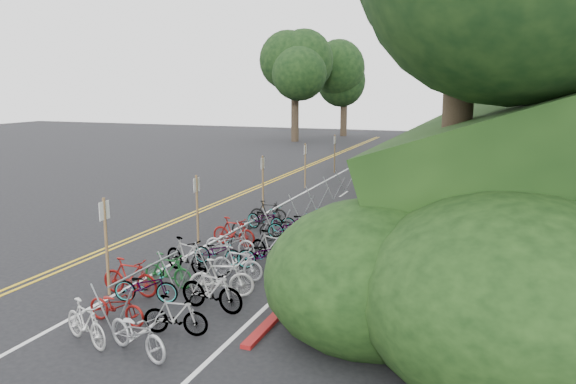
% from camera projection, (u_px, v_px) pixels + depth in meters
% --- Properties ---
extents(ground, '(120.00, 120.00, 0.00)m').
position_uv_depth(ground, '(92.00, 287.00, 15.90)').
color(ground, black).
rests_on(ground, ground).
extents(road_markings, '(7.47, 80.00, 0.01)m').
position_uv_depth(road_markings, '(256.00, 214.00, 24.98)').
color(road_markings, gold).
rests_on(road_markings, ground).
extents(red_curb, '(0.25, 28.00, 0.10)m').
position_uv_depth(red_curb, '(377.00, 213.00, 24.98)').
color(red_curb, maroon).
rests_on(red_curb, ground).
extents(embankment, '(14.30, 48.14, 9.11)m').
position_uv_depth(embankment, '(548.00, 147.00, 28.49)').
color(embankment, black).
rests_on(embankment, ground).
extents(bike_rack_front, '(1.15, 2.92, 1.19)m').
position_uv_depth(bike_rack_front, '(147.00, 280.00, 13.93)').
color(bike_rack_front, gray).
rests_on(bike_rack_front, ground).
extents(bike_racks_rest, '(1.14, 23.00, 1.17)m').
position_uv_depth(bike_racks_rest, '(326.00, 187.00, 26.68)').
color(bike_racks_rest, gray).
rests_on(bike_racks_rest, ground).
extents(signpost_near, '(0.08, 0.40, 2.70)m').
position_uv_depth(signpost_near, '(106.00, 240.00, 15.04)').
color(signpost_near, brown).
rests_on(signpost_near, ground).
extents(signposts_rest, '(0.08, 18.40, 2.50)m').
position_uv_depth(signposts_rest, '(286.00, 170.00, 28.32)').
color(signposts_rest, brown).
rests_on(signposts_rest, ground).
extents(bike_front, '(0.49, 1.73, 1.04)m').
position_uv_depth(bike_front, '(130.00, 277.00, 15.17)').
color(bike_front, maroon).
rests_on(bike_front, ground).
extents(bike_valet, '(3.24, 13.54, 1.10)m').
position_uv_depth(bike_valet, '(229.00, 254.00, 17.34)').
color(bike_valet, beige).
rests_on(bike_valet, ground).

